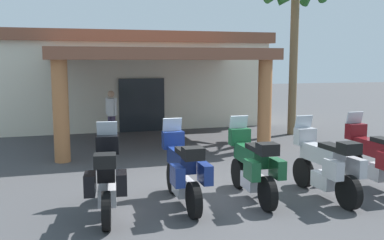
% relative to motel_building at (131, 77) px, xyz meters
% --- Properties ---
extents(ground_plane, '(80.00, 80.00, 0.00)m').
position_rel_motel_building_xyz_m(ground_plane, '(0.08, -11.12, -2.05)').
color(ground_plane, '#424244').
extents(motel_building, '(11.62, 11.08, 3.96)m').
position_rel_motel_building_xyz_m(motel_building, '(0.00, 0.00, 0.00)').
color(motel_building, silver).
rests_on(motel_building, ground_plane).
extents(motorcycle_black, '(0.74, 2.21, 1.61)m').
position_rel_motel_building_xyz_m(motorcycle_black, '(-1.92, -11.82, -1.35)').
color(motorcycle_black, black).
rests_on(motorcycle_black, ground_plane).
extents(motorcycle_blue, '(0.71, 2.21, 1.61)m').
position_rel_motel_building_xyz_m(motorcycle_blue, '(-0.46, -11.65, -1.35)').
color(motorcycle_blue, black).
rests_on(motorcycle_blue, ground_plane).
extents(motorcycle_green, '(0.70, 2.21, 1.61)m').
position_rel_motel_building_xyz_m(motorcycle_green, '(1.00, -11.63, -1.35)').
color(motorcycle_green, black).
rests_on(motorcycle_green, ground_plane).
extents(motorcycle_silver, '(0.73, 2.21, 1.61)m').
position_rel_motel_building_xyz_m(motorcycle_silver, '(2.45, -11.96, -1.35)').
color(motorcycle_silver, black).
rests_on(motorcycle_silver, ground_plane).
extents(motorcycle_maroon, '(0.70, 2.21, 1.61)m').
position_rel_motel_building_xyz_m(motorcycle_maroon, '(3.91, -11.65, -1.35)').
color(motorcycle_maroon, black).
rests_on(motorcycle_maroon, ground_plane).
extents(pedestrian, '(0.37, 0.43, 1.75)m').
position_rel_motel_building_xyz_m(pedestrian, '(-1.24, -4.24, -1.02)').
color(pedestrian, '#3F334C').
rests_on(pedestrian, ground_plane).
extents(palm_tree_near_portico, '(2.34, 2.43, 6.07)m').
position_rel_motel_building_xyz_m(palm_tree_near_portico, '(5.51, -4.67, 2.54)').
color(palm_tree_near_portico, brown).
rests_on(palm_tree_near_portico, ground_plane).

